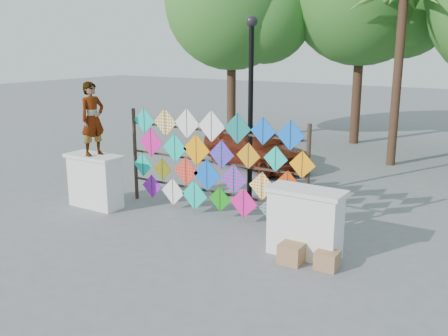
{
  "coord_description": "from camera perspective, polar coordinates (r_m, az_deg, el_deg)",
  "views": [
    {
      "loc": [
        6.03,
        -8.28,
        3.8
      ],
      "look_at": [
        0.44,
        0.6,
        1.2
      ],
      "focal_mm": 40.0,
      "sensor_mm": 36.0,
      "label": 1
    }
  ],
  "objects": [
    {
      "name": "parapet_left",
      "position": [
        12.31,
        -14.52,
        -1.39
      ],
      "size": [
        1.4,
        0.65,
        1.28
      ],
      "color": "white",
      "rests_on": "ground"
    },
    {
      "name": "vendor_woman",
      "position": [
        11.98,
        -14.79,
        5.45
      ],
      "size": [
        0.49,
        0.67,
        1.71
      ],
      "primitive_type": "imported",
      "rotation": [
        0.0,
        0.0,
        1.43
      ],
      "color": "#99999E",
      "rests_on": "parapet_left"
    },
    {
      "name": "lamppost",
      "position": [
        11.82,
        3.07,
        8.49
      ],
      "size": [
        0.28,
        0.28,
        4.46
      ],
      "color": "black",
      "rests_on": "ground"
    },
    {
      "name": "sedan",
      "position": [
        15.86,
        3.53,
        2.49
      ],
      "size": [
        4.24,
        2.83,
        1.34
      ],
      "primitive_type": "imported",
      "rotation": [
        0.0,
        0.0,
        1.22
      ],
      "color": "maroon",
      "rests_on": "ground"
    },
    {
      "name": "cardboard_box_near",
      "position": [
        9.1,
        7.71,
        -9.66
      ],
      "size": [
        0.41,
        0.37,
        0.37
      ],
      "primitive_type": "cube",
      "color": "#9F794C",
      "rests_on": "ground"
    },
    {
      "name": "parapet_right",
      "position": [
        9.29,
        9.25,
        -6.11
      ],
      "size": [
        1.4,
        0.65,
        1.28
      ],
      "color": "white",
      "rests_on": "ground"
    },
    {
      "name": "kite_rack",
      "position": [
        11.1,
        -1.23,
        0.48
      ],
      "size": [
        4.92,
        0.24,
        2.42
      ],
      "color": "#2E2119",
      "rests_on": "ground"
    },
    {
      "name": "tree_west",
      "position": [
        20.27,
        1.18,
        18.36
      ],
      "size": [
        5.85,
        5.2,
        8.01
      ],
      "color": "#422A1C",
      "rests_on": "ground"
    },
    {
      "name": "palm_tree",
      "position": [
        16.76,
        19.81,
        17.05
      ],
      "size": [
        3.62,
        3.62,
        5.83
      ],
      "color": "#422A1C",
      "rests_on": "ground"
    },
    {
      "name": "cardboard_box_far",
      "position": [
        9.0,
        11.72,
        -10.26
      ],
      "size": [
        0.38,
        0.35,
        0.32
      ],
      "primitive_type": "cube",
      "color": "#9F794C",
      "rests_on": "ground"
    },
    {
      "name": "ground",
      "position": [
        10.93,
        -3.66,
        -6.49
      ],
      "size": [
        80.0,
        80.0,
        0.0
      ],
      "primitive_type": "plane",
      "color": "slate",
      "rests_on": "ground"
    }
  ]
}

